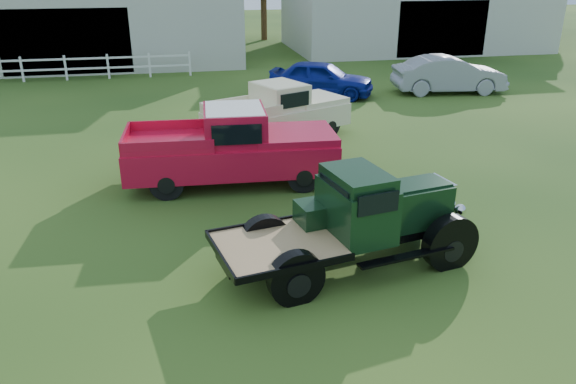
{
  "coord_description": "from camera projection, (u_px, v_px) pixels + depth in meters",
  "views": [
    {
      "loc": [
        -1.97,
        -9.25,
        5.47
      ],
      "look_at": [
        0.2,
        1.2,
        1.05
      ],
      "focal_mm": 35.0,
      "sensor_mm": 36.0,
      "label": 1
    }
  ],
  "objects": [
    {
      "name": "white_pickup",
      "position": [
        277.0,
        112.0,
        18.17
      ],
      "size": [
        5.28,
        3.73,
        1.81
      ],
      "primitive_type": null,
      "rotation": [
        0.0,
        0.0,
        0.41
      ],
      "color": "beige",
      "rests_on": "ground"
    },
    {
      "name": "fence_rail",
      "position": [
        44.0,
        69.0,
        27.19
      ],
      "size": [
        14.2,
        0.16,
        1.2
      ],
      "primitive_type": null,
      "color": "white",
      "rests_on": "ground"
    },
    {
      "name": "red_pickup",
      "position": [
        231.0,
        146.0,
        14.52
      ],
      "size": [
        5.72,
        2.48,
        2.04
      ],
      "primitive_type": null,
      "rotation": [
        0.0,
        0.0,
        -0.06
      ],
      "color": "red",
      "rests_on": "ground"
    },
    {
      "name": "shed_left",
      "position": [
        76.0,
        11.0,
        31.96
      ],
      "size": [
        18.8,
        10.2,
        5.6
      ],
      "primitive_type": null,
      "color": "#AAAAAA",
      "rests_on": "ground"
    },
    {
      "name": "vintage_flatbed",
      "position": [
        351.0,
        220.0,
        10.5
      ],
      "size": [
        5.14,
        2.8,
        1.93
      ],
      "primitive_type": null,
      "rotation": [
        0.0,
        0.0,
        0.19
      ],
      "color": "black",
      "rests_on": "ground"
    },
    {
      "name": "misc_car_blue",
      "position": [
        321.0,
        78.0,
        24.11
      ],
      "size": [
        4.79,
        3.61,
        1.52
      ],
      "primitive_type": "imported",
      "rotation": [
        0.0,
        0.0,
        1.11
      ],
      "color": "navy",
      "rests_on": "ground"
    },
    {
      "name": "ground",
      "position": [
        290.0,
        266.0,
        10.83
      ],
      "size": [
        120.0,
        120.0,
        0.0
      ],
      "primitive_type": "plane",
      "color": "#1B3A12"
    },
    {
      "name": "shed_right",
      "position": [
        414.0,
        7.0,
        36.89
      ],
      "size": [
        16.8,
        9.2,
        5.2
      ],
      "primitive_type": null,
      "color": "#AAAAAA",
      "rests_on": "ground"
    },
    {
      "name": "misc_car_grey",
      "position": [
        449.0,
        75.0,
        24.71
      ],
      "size": [
        5.01,
        2.26,
        1.6
      ],
      "primitive_type": "imported",
      "rotation": [
        0.0,
        0.0,
        1.45
      ],
      "color": "gray",
      "rests_on": "ground"
    }
  ]
}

